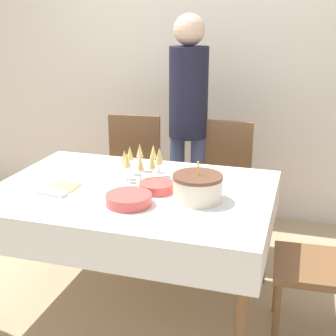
# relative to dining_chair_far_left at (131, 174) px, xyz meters

# --- Properties ---
(ground_plane) EXTENTS (12.00, 12.00, 0.00)m
(ground_plane) POSITION_rel_dining_chair_far_left_xyz_m (0.35, -0.86, -0.51)
(ground_plane) COLOR tan
(wall_back) EXTENTS (8.00, 0.05, 2.70)m
(wall_back) POSITION_rel_dining_chair_far_left_xyz_m (0.35, 0.69, 0.84)
(wall_back) COLOR silver
(wall_back) RESTS_ON ground_plane
(dining_table) EXTENTS (1.54, 1.09, 0.75)m
(dining_table) POSITION_rel_dining_chair_far_left_xyz_m (0.35, -0.86, 0.13)
(dining_table) COLOR white
(dining_table) RESTS_ON ground_plane
(dining_chair_far_left) EXTENTS (0.46, 0.46, 0.94)m
(dining_chair_far_left) POSITION_rel_dining_chair_far_left_xyz_m (0.00, 0.00, 0.00)
(dining_chair_far_left) COLOR brown
(dining_chair_far_left) RESTS_ON ground_plane
(dining_chair_far_right) EXTENTS (0.43, 0.43, 0.94)m
(dining_chair_far_right) POSITION_rel_dining_chair_far_left_xyz_m (0.69, 0.00, 0.00)
(dining_chair_far_right) COLOR brown
(dining_chair_far_right) RESTS_ON ground_plane
(dining_chair_right_end) EXTENTS (0.44, 0.44, 0.94)m
(dining_chair_right_end) POSITION_rel_dining_chair_far_left_xyz_m (1.44, -0.86, 0.00)
(dining_chair_right_end) COLOR brown
(dining_chair_right_end) RESTS_ON ground_plane
(birthday_cake) EXTENTS (0.26, 0.26, 0.21)m
(birthday_cake) POSITION_rel_dining_chair_far_left_xyz_m (0.73, -0.93, 0.30)
(birthday_cake) COLOR beige
(birthday_cake) RESTS_ON dining_table
(champagne_tray) EXTENTS (0.38, 0.38, 0.18)m
(champagne_tray) POSITION_rel_dining_chair_far_left_xyz_m (0.34, -0.69, 0.32)
(champagne_tray) COLOR silver
(champagne_tray) RESTS_ON dining_table
(plate_stack_main) EXTENTS (0.24, 0.24, 0.06)m
(plate_stack_main) POSITION_rel_dining_chair_far_left_xyz_m (0.41, -1.09, 0.26)
(plate_stack_main) COLOR #CC4C47
(plate_stack_main) RESTS_ON dining_table
(plate_stack_dessert) EXTENTS (0.19, 0.19, 0.05)m
(plate_stack_dessert) POSITION_rel_dining_chair_far_left_xyz_m (0.49, -0.86, 0.26)
(plate_stack_dessert) COLOR #CC4C47
(plate_stack_dessert) RESTS_ON dining_table
(cake_knife) EXTENTS (0.30, 0.02, 0.00)m
(cake_knife) POSITION_rel_dining_chair_far_left_xyz_m (0.73, -1.16, 0.23)
(cake_knife) COLOR silver
(cake_knife) RESTS_ON dining_table
(fork_pile) EXTENTS (0.18, 0.08, 0.02)m
(fork_pile) POSITION_rel_dining_chair_far_left_xyz_m (-0.04, -1.08, 0.24)
(fork_pile) COLOR silver
(fork_pile) RESTS_ON dining_table
(napkin_pile) EXTENTS (0.15, 0.15, 0.01)m
(napkin_pile) POSITION_rel_dining_chair_far_left_xyz_m (-0.02, -0.97, 0.24)
(napkin_pile) COLOR #E0D166
(napkin_pile) RESTS_ON dining_table
(person_standing) EXTENTS (0.28, 0.28, 1.68)m
(person_standing) POSITION_rel_dining_chair_far_left_xyz_m (0.41, 0.10, 0.50)
(person_standing) COLOR #3F4C72
(person_standing) RESTS_ON ground_plane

